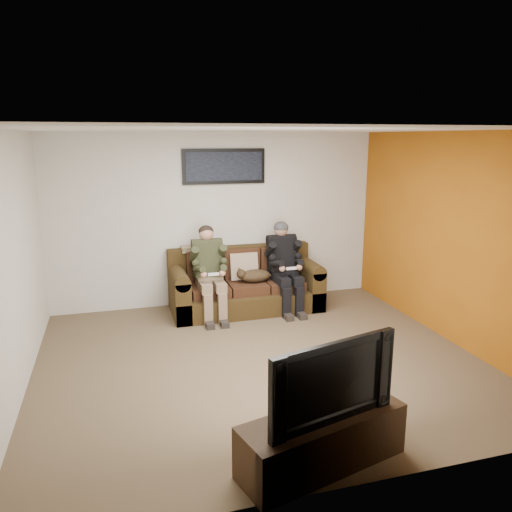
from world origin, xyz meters
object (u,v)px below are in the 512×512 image
object	(u,v)px
framed_poster	(224,166)
tv_stand	(322,440)
person_left	(209,267)
person_right	(284,261)
television	(324,377)
sofa	(244,286)
cat	(254,276)

from	to	relation	value
framed_poster	tv_stand	distance (m)	4.58
person_left	person_right	xyz separation A→B (m)	(1.13, 0.00, 0.00)
television	framed_poster	bearing A→B (deg)	73.01
sofa	television	bearing A→B (deg)	-95.60
tv_stand	framed_poster	bearing A→B (deg)	73.01
framed_poster	television	world-z (taller)	framed_poster
person_left	person_right	bearing A→B (deg)	0.02
cat	television	distance (m)	3.65
cat	tv_stand	bearing A→B (deg)	-97.45
person_left	person_right	size ratio (longest dim) A/B	0.99
television	person_left	bearing A→B (deg)	78.46
person_right	tv_stand	distance (m)	3.75
person_right	framed_poster	bearing A→B (deg)	143.29
sofa	cat	size ratio (longest dim) A/B	3.34
cat	television	bearing A→B (deg)	-97.45
person_left	framed_poster	xyz separation A→B (m)	(0.37, 0.57, 1.37)
framed_poster	sofa	bearing A→B (deg)	-62.70
sofa	television	size ratio (longest dim) A/B	1.95
framed_poster	cat	bearing A→B (deg)	-61.21
sofa	framed_poster	distance (m)	1.81
person_right	framed_poster	xyz separation A→B (m)	(-0.77, 0.57, 1.37)
sofa	tv_stand	size ratio (longest dim) A/B	1.60
tv_stand	television	size ratio (longest dim) A/B	1.22
person_right	tv_stand	xyz separation A→B (m)	(-0.94, -3.60, -0.52)
framed_poster	tv_stand	xyz separation A→B (m)	(-0.17, -4.17, -1.88)
person_left	cat	size ratio (longest dim) A/B	1.97
tv_stand	sofa	bearing A→B (deg)	69.75
sofa	person_right	bearing A→B (deg)	-17.97
person_right	framed_poster	world-z (taller)	framed_poster
person_right	television	distance (m)	3.72
sofa	cat	world-z (taller)	sofa
sofa	television	world-z (taller)	television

